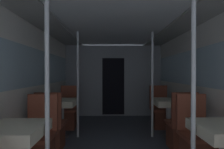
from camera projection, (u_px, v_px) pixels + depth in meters
name	position (u px, v px, depth m)	size (l,w,h in m)	color
wall_left	(26.00, 84.00, 2.71)	(0.05, 6.47, 2.06)	silver
wall_right	(206.00, 84.00, 2.76)	(0.05, 6.47, 2.06)	silver
ceiling_panel	(117.00, 19.00, 2.72)	(2.83, 6.47, 0.07)	silver
bulkhead_far	(113.00, 81.00, 5.13)	(2.78, 0.09, 2.06)	gray
dining_table_left_0	(14.00, 137.00, 1.73)	(0.56, 0.56, 0.73)	#4C4C51
chair_left_far_0	(38.00, 146.00, 2.31)	(0.41, 0.41, 0.95)	brown
support_pole_left_0	(47.00, 96.00, 1.73)	(0.05, 0.05, 2.06)	silver
dining_table_left_1	(61.00, 106.00, 3.40)	(0.56, 0.56, 0.73)	#4C4C51
chair_left_near_1	(51.00, 132.00, 2.83)	(0.41, 0.41, 0.95)	brown
chair_left_far_1	(68.00, 115.00, 3.98)	(0.41, 0.41, 0.95)	brown
support_pole_left_1	(78.00, 84.00, 3.40)	(0.05, 0.05, 2.06)	silver
chair_right_far_0	(196.00, 145.00, 2.34)	(0.41, 0.41, 0.95)	brown
support_pole_right_0	(193.00, 95.00, 1.75)	(0.05, 0.05, 2.06)	silver
dining_table_right_1	(169.00, 105.00, 3.43)	(0.56, 0.56, 0.73)	#4C4C51
chair_right_near_1	(181.00, 132.00, 2.86)	(0.41, 0.41, 0.95)	brown
chair_right_far_1	(160.00, 115.00, 4.01)	(0.41, 0.41, 0.95)	brown
support_pole_right_1	(152.00, 84.00, 3.42)	(0.05, 0.05, 2.06)	silver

